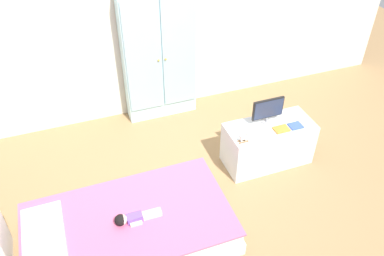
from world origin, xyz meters
The scene contains 11 objects.
ground_plane centered at (0.00, 0.00, -0.01)m, with size 10.00×10.00×0.02m, color #99754C.
back_wall centered at (0.00, 1.57, 1.35)m, with size 6.40×0.05×2.70m, color silver.
bed centered at (-0.68, -0.27, 0.13)m, with size 1.72×0.97×0.26m.
pillow centered at (-1.34, -0.27, 0.29)m, with size 0.32×0.70×0.05m, color silver.
doll centered at (-0.67, -0.30, 0.30)m, with size 0.39×0.13×0.10m.
wardrobe centered at (0.11, 1.42, 0.79)m, with size 0.81×0.25×1.57m.
tv_stand centered at (0.89, 0.21, 0.23)m, with size 0.88×0.41×0.47m, color silver.
tv_monitor centered at (0.87, 0.28, 0.62)m, with size 0.33×0.10×0.27m.
rocking_horse_toy centered at (0.53, 0.08, 0.52)m, with size 0.10×0.04×0.12m.
book_orange centered at (0.95, 0.12, 0.47)m, with size 0.15×0.11×0.02m, color orange.
book_blue centered at (1.11, 0.12, 0.47)m, with size 0.13×0.11×0.01m, color blue.
Camera 1 is at (-0.90, -2.41, 2.89)m, focal length 37.03 mm.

